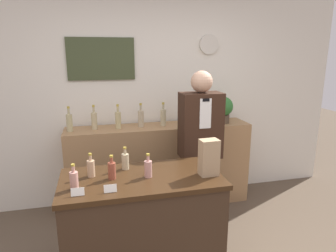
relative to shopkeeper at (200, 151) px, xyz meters
name	(u,v)px	position (x,y,z in m)	size (l,w,h in m)	color
back_wall	(145,95)	(-0.45, 0.81, 0.51)	(5.20, 0.09, 2.70)	silver
back_shelf	(160,166)	(-0.32, 0.54, -0.34)	(2.21, 0.43, 1.02)	#9E754C
display_counter	(143,227)	(-0.73, -0.66, -0.39)	(1.27, 0.66, 0.91)	#382619
shopkeeper	(200,151)	(0.00, 0.00, 0.00)	(0.43, 0.27, 1.70)	#331E14
potted_plant	(223,108)	(0.48, 0.50, 0.35)	(0.24, 0.24, 0.33)	#4C3D2D
paper_bag	(209,157)	(-0.20, -0.76, 0.21)	(0.15, 0.11, 0.30)	tan
price_card_left	(78,192)	(-1.21, -0.88, 0.09)	(0.09, 0.02, 0.06)	white
price_card_right	(110,188)	(-0.99, -0.88, 0.09)	(0.09, 0.02, 0.06)	white
counter_bottle_0	(74,180)	(-1.24, -0.77, 0.14)	(0.06, 0.06, 0.19)	tan
counter_bottle_1	(91,168)	(-1.12, -0.56, 0.14)	(0.06, 0.06, 0.19)	tan
counter_bottle_2	(112,170)	(-0.96, -0.65, 0.14)	(0.06, 0.06, 0.19)	brown
counter_bottle_3	(125,161)	(-0.84, -0.47, 0.14)	(0.06, 0.06, 0.19)	tan
counter_bottle_4	(148,168)	(-0.68, -0.68, 0.14)	(0.06, 0.06, 0.19)	tan
shelf_bottle_0	(69,122)	(-1.35, 0.52, 0.28)	(0.07, 0.07, 0.28)	tan
shelf_bottle_1	(94,120)	(-1.08, 0.55, 0.28)	(0.07, 0.07, 0.28)	tan
shelf_bottle_2	(118,120)	(-0.81, 0.52, 0.28)	(0.07, 0.07, 0.28)	tan
shelf_bottle_3	(141,118)	(-0.55, 0.54, 0.28)	(0.07, 0.07, 0.28)	tan
shelf_bottle_4	(163,117)	(-0.28, 0.53, 0.28)	(0.07, 0.07, 0.28)	tan
shelf_bottle_5	(184,116)	(-0.01, 0.55, 0.28)	(0.07, 0.07, 0.28)	tan
shelf_bottle_6	(206,115)	(0.26, 0.52, 0.28)	(0.07, 0.07, 0.28)	tan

